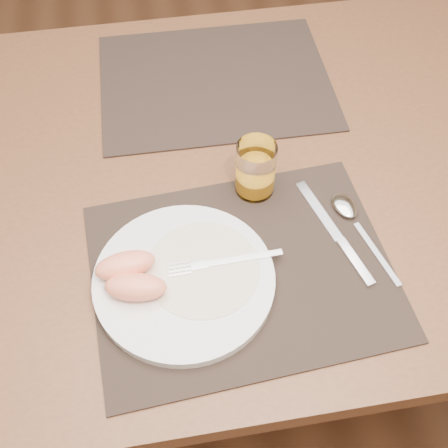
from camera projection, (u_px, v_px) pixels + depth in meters
The scene contains 11 objects.
ground at pixel (221, 343), 1.59m from camera, with size 5.00×5.00×0.00m, color #54311D.
table at pixel (220, 195), 1.05m from camera, with size 1.40×0.90×0.75m.
placemat_near at pixel (242, 270), 0.85m from camera, with size 0.45×0.35×0.00m, color #2C211B.
placemat_far at pixel (215, 81), 1.11m from camera, with size 0.45×0.35×0.00m, color #2C211B.
plate at pixel (184, 280), 0.83m from camera, with size 0.27×0.27×0.02m, color white.
plate_dressing at pixel (203, 268), 0.83m from camera, with size 0.17×0.17×0.00m.
fork at pixel (215, 263), 0.84m from camera, with size 0.17×0.02×0.00m.
knife at pixel (340, 240), 0.88m from camera, with size 0.07×0.22×0.01m.
spoon at pixel (349, 212), 0.91m from camera, with size 0.07×0.19×0.01m.
juice_glass at pixel (255, 171), 0.91m from camera, with size 0.07×0.07×0.10m.
grapefruit_wedges at pixel (130, 276), 0.81m from camera, with size 0.11×0.10×0.04m.
Camera 1 is at (-0.10, -0.66, 1.48)m, focal length 45.00 mm.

